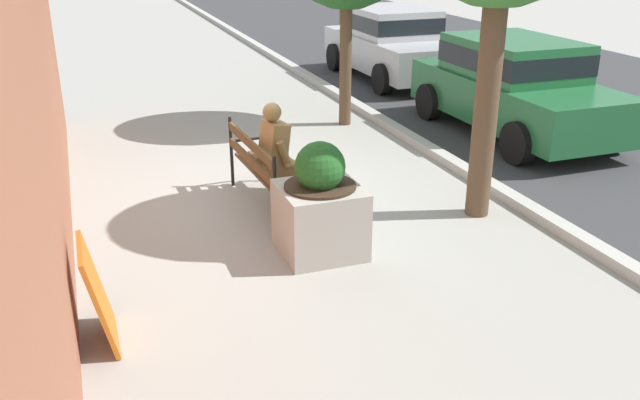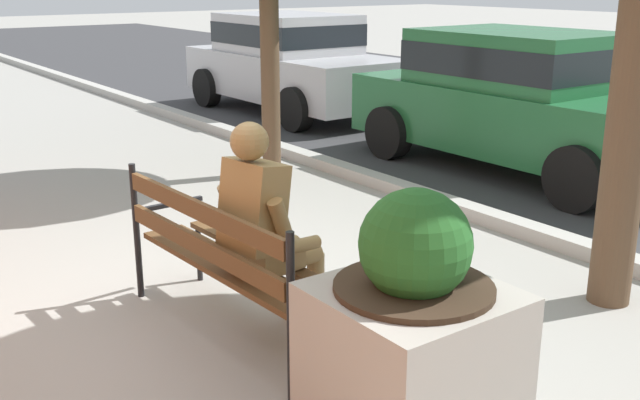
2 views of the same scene
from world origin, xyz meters
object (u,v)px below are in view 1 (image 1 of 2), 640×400
bronze_statue_seated (285,159)px  leaning_signboard (98,294)px  park_bench (264,166)px  parked_car_silver (391,41)px  parked_car_green (515,84)px  concrete_planter (320,208)px

bronze_statue_seated → leaning_signboard: bearing=-46.5°
park_bench → parked_car_silver: 7.99m
bronze_statue_seated → parked_car_green: (-1.93, 4.54, 0.17)m
concrete_planter → parked_car_green: parked_car_green is taller
parked_car_silver → leaning_signboard: (8.80, -6.83, -0.39)m
park_bench → parked_car_silver: (-6.42, 4.75, 0.30)m
parked_car_silver → concrete_planter: bearing=-30.1°
concrete_planter → parked_car_silver: bearing=149.9°
park_bench → parked_car_silver: parked_car_silver is taller
concrete_planter → bronze_statue_seated: bearing=-179.9°
concrete_planter → parked_car_silver: parked_car_silver is taller
parked_car_silver → parked_car_green: bearing=0.0°
parked_car_silver → leaning_signboard: 11.15m
parked_car_green → leaning_signboard: bearing=-59.0°
park_bench → leaning_signboard: size_ratio=2.03×
parked_car_silver → parked_car_green: size_ratio=1.00×
bronze_statue_seated → parked_car_green: parked_car_green is taller
leaning_signboard → bronze_statue_seated: bearing=133.5°
parked_car_silver → parked_car_green: 4.70m
park_bench → leaning_signboard: bearing=-41.1°
concrete_planter → parked_car_silver: (-7.84, 4.54, 0.33)m
bronze_statue_seated → leaning_signboard: size_ratio=1.52×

